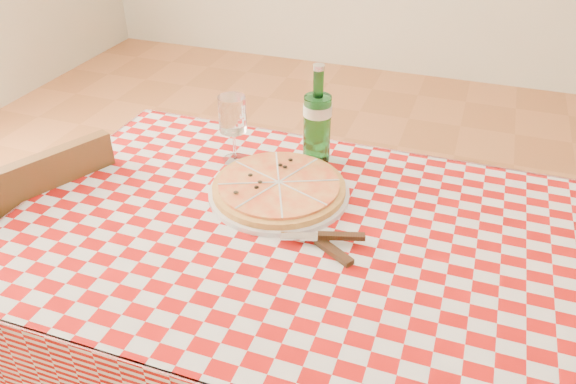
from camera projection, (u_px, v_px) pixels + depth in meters
name	position (u px, v px, depth m)	size (l,w,h in m)	color
dining_table	(288.00, 261.00, 1.35)	(1.20, 0.80, 0.75)	brown
tablecloth	(287.00, 230.00, 1.30)	(1.30, 0.90, 0.01)	#AB0D0A
chair_far	(53.00, 253.00, 1.64)	(0.51, 0.51, 0.85)	brown
pizza_plate	(279.00, 187.00, 1.40)	(0.35, 0.35, 0.05)	#C98443
water_bottle	(317.00, 115.00, 1.48)	(0.08, 0.08, 0.27)	#1A6B26
wine_glass	(233.00, 130.00, 1.50)	(0.07, 0.07, 0.19)	white
cutlery	(318.00, 238.00, 1.24)	(0.26, 0.22, 0.03)	silver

